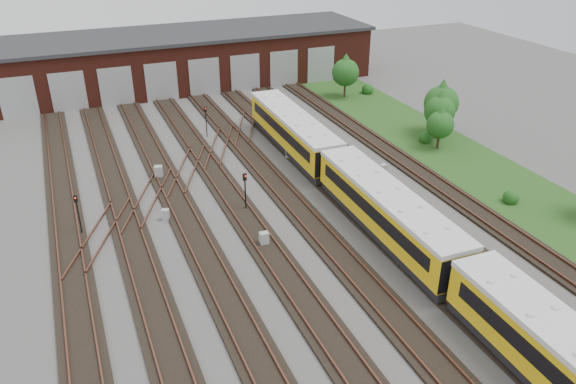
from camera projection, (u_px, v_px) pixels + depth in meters
name	position (u px, v px, depth m)	size (l,w,h in m)	color
ground	(296.00, 245.00, 37.40)	(120.00, 120.00, 0.00)	#43413F
track_network	(291.00, 240.00, 37.77)	(30.40, 70.00, 0.33)	black
maintenance_shed	(167.00, 60.00, 68.71)	(51.00, 12.50, 6.35)	#511D14
grass_verge	(441.00, 148.00, 52.07)	(8.00, 55.00, 0.05)	#1C4818
metro_train	(387.00, 212.00, 37.40)	(3.08, 47.56, 3.21)	black
signal_mast_0	(78.00, 210.00, 37.66)	(0.26, 0.24, 3.03)	black
signal_mast_1	(245.00, 187.00, 40.67)	(0.30, 0.29, 3.02)	black
signal_mast_2	(206.00, 118.00, 53.87)	(0.23, 0.22, 3.01)	black
signal_mast_3	(280.00, 121.00, 53.13)	(0.23, 0.21, 3.03)	black
relay_cabinet_0	(166.00, 215.00, 40.15)	(0.51, 0.43, 0.85)	#A0A3A5
relay_cabinet_1	(159.00, 172.00, 46.21)	(0.65, 0.54, 1.09)	#A0A3A5
relay_cabinet_2	(264.00, 239.00, 37.13)	(0.58, 0.49, 0.97)	#A0A3A5
relay_cabinet_3	(290.00, 153.00, 49.81)	(0.63, 0.53, 1.06)	#A0A3A5
relay_cabinet_4	(383.00, 170.00, 46.86)	(0.56, 0.46, 0.93)	#A0A3A5
tree_0	(346.00, 69.00, 64.25)	(3.12, 3.12, 5.17)	#332017
tree_1	(440.00, 108.00, 52.91)	(2.92, 2.92, 4.84)	#332017
tree_2	(442.00, 99.00, 53.84)	(3.32, 3.32, 5.50)	#332017
tree_3	(441.00, 122.00, 50.80)	(2.49, 2.49, 4.13)	#332017
bush_0	(511.00, 196.00, 42.38)	(1.21, 1.21, 1.21)	#134313
bush_1	(426.00, 136.00, 53.14)	(1.26, 1.26, 1.26)	#134313
bush_2	(368.00, 88.00, 66.73)	(1.41, 1.41, 1.41)	#134313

